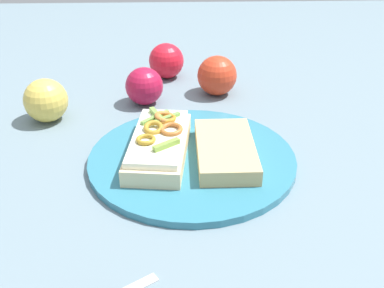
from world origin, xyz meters
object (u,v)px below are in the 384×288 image
at_px(sandwich, 159,143).
at_px(apple_1, 166,61).
at_px(apple_2, 46,100).
at_px(plate, 192,159).
at_px(bread_slice_side, 225,150).
at_px(apple_0, 144,86).
at_px(apple_3, 217,76).

xyz_separation_m(sandwich, apple_1, (-0.01, -0.33, 0.01)).
distance_m(sandwich, apple_2, 0.24).
height_order(plate, sandwich, sandwich).
xyz_separation_m(bread_slice_side, apple_0, (0.13, -0.21, 0.01)).
height_order(sandwich, apple_0, apple_0).
bearing_deg(apple_0, apple_1, -106.90).
xyz_separation_m(apple_0, apple_1, (-0.04, -0.13, 0.00)).
bearing_deg(apple_3, apple_1, -42.00).
relative_size(plate, apple_2, 4.10).
xyz_separation_m(apple_1, apple_3, (-0.10, 0.09, 0.00)).
xyz_separation_m(plate, bread_slice_side, (-0.05, 0.01, 0.02)).
bearing_deg(apple_3, plate, 77.06).
bearing_deg(apple_0, sandwich, 99.19).
height_order(bread_slice_side, apple_0, apple_0).
xyz_separation_m(apple_0, apple_2, (0.16, 0.06, 0.00)).
xyz_separation_m(apple_0, apple_3, (-0.14, -0.04, 0.00)).
relative_size(bread_slice_side, apple_0, 2.21).
bearing_deg(apple_0, bread_slice_side, 121.41).
relative_size(apple_1, apple_3, 0.96).
height_order(apple_0, apple_3, apple_3).
bearing_deg(bread_slice_side, apple_3, -1.93).
relative_size(plate, bread_slice_side, 1.99).
distance_m(apple_0, apple_1, 0.13).
distance_m(bread_slice_side, apple_1, 0.35).
bearing_deg(bread_slice_side, sandwich, 82.53).
height_order(plate, apple_0, apple_0).
bearing_deg(bread_slice_side, apple_1, 14.77).
relative_size(plate, apple_1, 4.22).
height_order(bread_slice_side, apple_3, apple_3).
bearing_deg(sandwich, apple_0, 15.50).
bearing_deg(apple_1, apple_0, 73.10).
bearing_deg(sandwich, bread_slice_side, -91.00).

